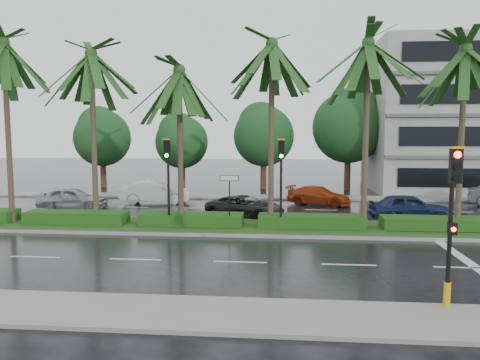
# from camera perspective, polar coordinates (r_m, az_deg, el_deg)

# --- Properties ---
(ground) EXTENTS (120.00, 120.00, 0.00)m
(ground) POSITION_cam_1_polar(r_m,az_deg,el_deg) (22.54, 1.12, -6.49)
(ground) COLOR black
(ground) RESTS_ON ground
(near_sidewalk) EXTENTS (40.00, 2.40, 0.12)m
(near_sidewalk) POSITION_cam_1_polar(r_m,az_deg,el_deg) (12.80, -2.17, -16.10)
(near_sidewalk) COLOR gray
(near_sidewalk) RESTS_ON ground
(far_sidewalk) EXTENTS (40.00, 2.00, 0.12)m
(far_sidewalk) POSITION_cam_1_polar(r_m,az_deg,el_deg) (34.33, 2.51, -2.08)
(far_sidewalk) COLOR gray
(far_sidewalk) RESTS_ON ground
(median) EXTENTS (36.00, 4.00, 0.15)m
(median) POSITION_cam_1_polar(r_m,az_deg,el_deg) (23.50, 1.29, -5.78)
(median) COLOR gray
(median) RESTS_ON ground
(hedge) EXTENTS (35.20, 1.40, 0.60)m
(hedge) POSITION_cam_1_polar(r_m,az_deg,el_deg) (23.43, 1.29, -4.89)
(hedge) COLOR #143F12
(hedge) RESTS_ON median
(lane_markings) EXTENTS (34.00, 13.06, 0.01)m
(lane_markings) POSITION_cam_1_polar(r_m,az_deg,el_deg) (22.13, 8.97, -6.79)
(lane_markings) COLOR silver
(lane_markings) RESTS_ON ground
(palm_row) EXTENTS (26.30, 4.20, 9.99)m
(palm_row) POSITION_cam_1_polar(r_m,az_deg,el_deg) (23.37, -1.81, 13.94)
(palm_row) COLOR #3E3223
(palm_row) RESTS_ON median
(signal_near) EXTENTS (0.34, 0.45, 4.36)m
(signal_near) POSITION_cam_1_polar(r_m,az_deg,el_deg) (13.55, 24.40, -4.61)
(signal_near) COLOR black
(signal_near) RESTS_ON near_sidewalk
(signal_median_left) EXTENTS (0.34, 0.42, 4.36)m
(signal_median_left) POSITION_cam_1_polar(r_m,az_deg,el_deg) (23.01, -8.80, 1.24)
(signal_median_left) COLOR black
(signal_median_left) RESTS_ON median
(signal_median_right) EXTENTS (0.34, 0.42, 4.36)m
(signal_median_right) POSITION_cam_1_polar(r_m,az_deg,el_deg) (22.34, 5.03, 1.15)
(signal_median_right) COLOR black
(signal_median_right) RESTS_ON median
(street_sign) EXTENTS (0.95, 0.09, 2.60)m
(street_sign) POSITION_cam_1_polar(r_m,az_deg,el_deg) (22.75, -1.30, -0.95)
(street_sign) COLOR black
(street_sign) RESTS_ON median
(bg_trees) EXTENTS (32.96, 5.92, 8.55)m
(bg_trees) POSITION_cam_1_polar(r_m,az_deg,el_deg) (39.55, 4.99, 5.94)
(bg_trees) COLOR #392B19
(bg_trees) RESTS_ON ground
(building) EXTENTS (16.00, 10.00, 12.00)m
(building) POSITION_cam_1_polar(r_m,az_deg,el_deg) (42.87, 26.47, 6.87)
(building) COLOR gray
(building) RESTS_ON ground
(car_silver) EXTENTS (2.12, 4.28, 1.40)m
(car_silver) POSITION_cam_1_polar(r_m,az_deg,el_deg) (30.99, -19.81, -2.11)
(car_silver) COLOR #9EA0A6
(car_silver) RESTS_ON ground
(car_white) EXTENTS (2.32, 4.81, 1.52)m
(car_white) POSITION_cam_1_polar(r_m,az_deg,el_deg) (32.17, -10.31, -1.46)
(car_white) COLOR silver
(car_white) RESTS_ON ground
(car_darkgrey) EXTENTS (3.37, 4.88, 1.24)m
(car_darkgrey) POSITION_cam_1_polar(r_m,az_deg,el_deg) (26.42, 0.65, -3.28)
(car_darkgrey) COLOR black
(car_darkgrey) RESTS_ON ground
(car_red) EXTENTS (3.04, 4.55, 1.22)m
(car_red) POSITION_cam_1_polar(r_m,az_deg,el_deg) (31.47, 9.58, -1.88)
(car_red) COLOR #9A2F10
(car_red) RESTS_ON ground
(car_blue) EXTENTS (1.94, 4.36, 1.45)m
(car_blue) POSITION_cam_1_polar(r_m,az_deg,el_deg) (27.20, 19.93, -3.14)
(car_blue) COLOR #19254B
(car_blue) RESTS_ON ground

